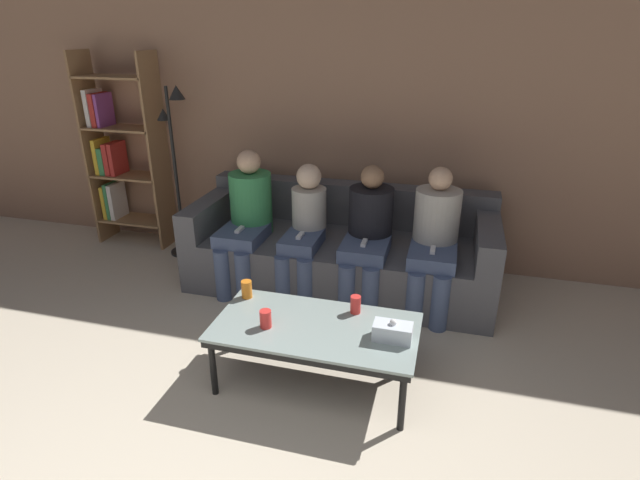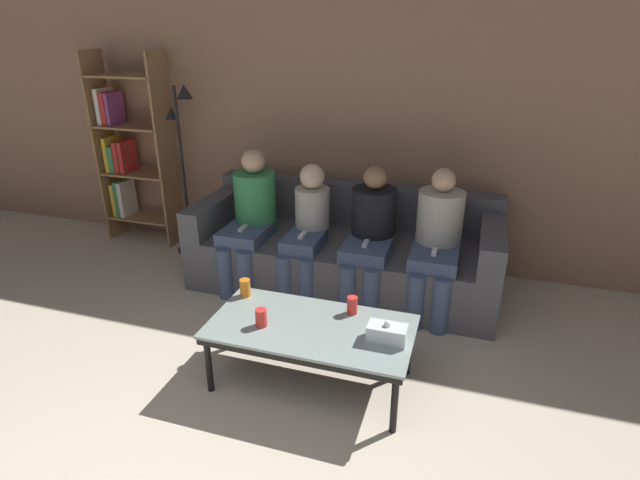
{
  "view_description": "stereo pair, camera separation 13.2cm",
  "coord_description": "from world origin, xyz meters",
  "px_view_note": "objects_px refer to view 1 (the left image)",
  "views": [
    {
      "loc": [
        0.84,
        -0.77,
        2.05
      ],
      "look_at": [
        0.0,
        2.31,
        0.68
      ],
      "focal_mm": 28.0,
      "sensor_mm": 36.0,
      "label": 1
    },
    {
      "loc": [
        0.97,
        -0.73,
        2.05
      ],
      "look_at": [
        0.0,
        2.31,
        0.68
      ],
      "focal_mm": 28.0,
      "sensor_mm": 36.0,
      "label": 2
    }
  ],
  "objects_px": {
    "bookshelf": "(119,155)",
    "seated_person_mid_right": "(368,231)",
    "couch": "(342,251)",
    "seated_person_left_end": "(247,215)",
    "cup_far_center": "(266,319)",
    "tissue_box": "(393,332)",
    "coffee_table": "(316,331)",
    "seated_person_mid_left": "(305,228)",
    "standing_lamp": "(176,155)",
    "seated_person_right_end": "(435,236)",
    "cup_near_left": "(356,305)",
    "cup_near_right": "(247,289)"
  },
  "relations": [
    {
      "from": "cup_near_left",
      "to": "bookshelf",
      "type": "relative_size",
      "value": 0.06
    },
    {
      "from": "cup_far_center",
      "to": "standing_lamp",
      "type": "bearing_deg",
      "value": 132.1
    },
    {
      "from": "couch",
      "to": "standing_lamp",
      "type": "bearing_deg",
      "value": 172.99
    },
    {
      "from": "cup_near_right",
      "to": "bookshelf",
      "type": "bearing_deg",
      "value": 142.83
    },
    {
      "from": "couch",
      "to": "bookshelf",
      "type": "xyz_separation_m",
      "value": [
        -2.32,
        0.34,
        0.61
      ]
    },
    {
      "from": "cup_near_right",
      "to": "tissue_box",
      "type": "xyz_separation_m",
      "value": [
        0.99,
        -0.23,
        -0.01
      ]
    },
    {
      "from": "cup_near_left",
      "to": "cup_far_center",
      "type": "bearing_deg",
      "value": -147.94
    },
    {
      "from": "cup_near_right",
      "to": "cup_far_center",
      "type": "distance_m",
      "value": 0.39
    },
    {
      "from": "cup_far_center",
      "to": "bookshelf",
      "type": "distance_m",
      "value": 2.85
    },
    {
      "from": "standing_lamp",
      "to": "seated_person_mid_left",
      "type": "bearing_deg",
      "value": -17.55
    },
    {
      "from": "coffee_table",
      "to": "seated_person_left_end",
      "type": "xyz_separation_m",
      "value": [
        -0.91,
        1.14,
        0.24
      ]
    },
    {
      "from": "cup_near_right",
      "to": "seated_person_left_end",
      "type": "height_order",
      "value": "seated_person_left_end"
    },
    {
      "from": "coffee_table",
      "to": "seated_person_mid_left",
      "type": "height_order",
      "value": "seated_person_mid_left"
    },
    {
      "from": "cup_near_left",
      "to": "seated_person_mid_right",
      "type": "height_order",
      "value": "seated_person_mid_right"
    },
    {
      "from": "cup_near_right",
      "to": "seated_person_mid_right",
      "type": "xyz_separation_m",
      "value": [
        0.63,
        0.93,
        0.12
      ]
    },
    {
      "from": "tissue_box",
      "to": "seated_person_mid_left",
      "type": "xyz_separation_m",
      "value": [
        -0.86,
        1.14,
        0.1
      ]
    },
    {
      "from": "standing_lamp",
      "to": "seated_person_left_end",
      "type": "distance_m",
      "value": 1.0
    },
    {
      "from": "cup_near_left",
      "to": "tissue_box",
      "type": "relative_size",
      "value": 0.51
    },
    {
      "from": "cup_near_left",
      "to": "seated_person_mid_right",
      "type": "xyz_separation_m",
      "value": [
        -0.09,
        0.93,
        0.12
      ]
    },
    {
      "from": "coffee_table",
      "to": "cup_near_left",
      "type": "height_order",
      "value": "cup_near_left"
    },
    {
      "from": "tissue_box",
      "to": "seated_person_left_end",
      "type": "distance_m",
      "value": 1.81
    },
    {
      "from": "coffee_table",
      "to": "seated_person_mid_right",
      "type": "bearing_deg",
      "value": 84.69
    },
    {
      "from": "couch",
      "to": "seated_person_mid_right",
      "type": "distance_m",
      "value": 0.44
    },
    {
      "from": "couch",
      "to": "coffee_table",
      "type": "distance_m",
      "value": 1.35
    },
    {
      "from": "couch",
      "to": "cup_far_center",
      "type": "height_order",
      "value": "couch"
    },
    {
      "from": "couch",
      "to": "seated_person_left_end",
      "type": "relative_size",
      "value": 2.19
    },
    {
      "from": "seated_person_mid_right",
      "to": "couch",
      "type": "bearing_deg",
      "value": 140.77
    },
    {
      "from": "seated_person_right_end",
      "to": "couch",
      "type": "bearing_deg",
      "value": 165.03
    },
    {
      "from": "cup_near_left",
      "to": "coffee_table",
      "type": "bearing_deg",
      "value": -133.68
    },
    {
      "from": "cup_far_center",
      "to": "seated_person_left_end",
      "type": "height_order",
      "value": "seated_person_left_end"
    },
    {
      "from": "seated_person_mid_right",
      "to": "seated_person_right_end",
      "type": "height_order",
      "value": "seated_person_right_end"
    },
    {
      "from": "bookshelf",
      "to": "cup_far_center",
      "type": "bearing_deg",
      "value": -38.99
    },
    {
      "from": "cup_near_left",
      "to": "cup_near_right",
      "type": "xyz_separation_m",
      "value": [
        -0.73,
        -0.0,
        0.0
      ]
    },
    {
      "from": "standing_lamp",
      "to": "couch",
      "type": "bearing_deg",
      "value": -7.01
    },
    {
      "from": "standing_lamp",
      "to": "cup_near_right",
      "type": "bearing_deg",
      "value": -47.33
    },
    {
      "from": "standing_lamp",
      "to": "seated_person_left_end",
      "type": "xyz_separation_m",
      "value": [
        0.85,
        -0.4,
        -0.36
      ]
    },
    {
      "from": "cup_far_center",
      "to": "standing_lamp",
      "type": "height_order",
      "value": "standing_lamp"
    },
    {
      "from": "tissue_box",
      "to": "seated_person_left_end",
      "type": "relative_size",
      "value": 0.19
    },
    {
      "from": "cup_near_left",
      "to": "seated_person_left_end",
      "type": "height_order",
      "value": "seated_person_left_end"
    },
    {
      "from": "cup_near_right",
      "to": "seated_person_mid_left",
      "type": "height_order",
      "value": "seated_person_mid_left"
    },
    {
      "from": "cup_near_right",
      "to": "seated_person_right_end",
      "type": "distance_m",
      "value": 1.48
    },
    {
      "from": "cup_far_center",
      "to": "seated_person_mid_left",
      "type": "height_order",
      "value": "seated_person_mid_left"
    },
    {
      "from": "seated_person_right_end",
      "to": "seated_person_mid_left",
      "type": "bearing_deg",
      "value": -178.51
    },
    {
      "from": "seated_person_mid_right",
      "to": "seated_person_right_end",
      "type": "distance_m",
      "value": 0.51
    },
    {
      "from": "cup_near_left",
      "to": "standing_lamp",
      "type": "xyz_separation_m",
      "value": [
        -1.95,
        1.33,
        0.51
      ]
    },
    {
      "from": "coffee_table",
      "to": "tissue_box",
      "type": "bearing_deg",
      "value": -2.71
    },
    {
      "from": "seated_person_mid_left",
      "to": "seated_person_mid_right",
      "type": "height_order",
      "value": "seated_person_mid_right"
    },
    {
      "from": "coffee_table",
      "to": "seated_person_left_end",
      "type": "relative_size",
      "value": 1.07
    },
    {
      "from": "bookshelf",
      "to": "seated_person_mid_right",
      "type": "height_order",
      "value": "bookshelf"
    },
    {
      "from": "cup_near_left",
      "to": "seated_person_mid_left",
      "type": "xyz_separation_m",
      "value": [
        -0.6,
        0.91,
        0.09
      ]
    }
  ]
}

